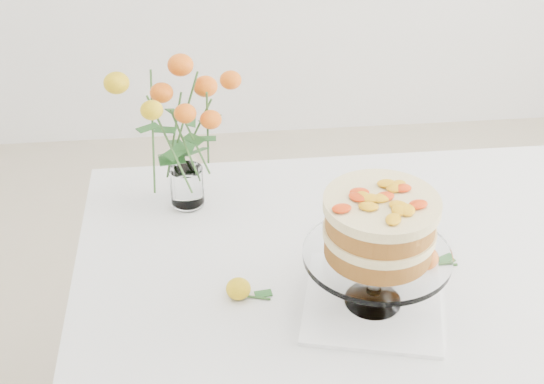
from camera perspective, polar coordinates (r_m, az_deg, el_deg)
The scene contains 8 objects.
table at distance 1.72m, azimuth 9.70°, elevation -7.34°, with size 1.43×0.93×0.76m.
napkin at distance 1.55m, azimuth 7.57°, elevation -8.30°, with size 0.27×0.27×0.01m, color white.
cake_stand at distance 1.44m, azimuth 8.08°, elevation -3.01°, with size 0.29×0.29×0.26m.
rose_vase at distance 1.71m, azimuth -6.80°, elevation 5.59°, with size 0.27×0.27×0.40m.
loose_rose_near at distance 1.54m, azimuth -2.53°, elevation -7.29°, with size 0.09×0.05×0.04m.
loose_rose_far at distance 1.64m, azimuth 11.46°, elevation -5.06°, with size 0.10×0.06×0.05m.
stray_petal_a at distance 1.57m, azimuth 6.59°, elevation -7.74°, with size 0.03×0.02×0.00m, color orange.
stray_petal_b at distance 1.56m, azimuth 10.52°, elevation -8.37°, with size 0.03×0.02×0.00m, color orange.
Camera 1 is at (-0.42, -1.25, 1.78)m, focal length 50.00 mm.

